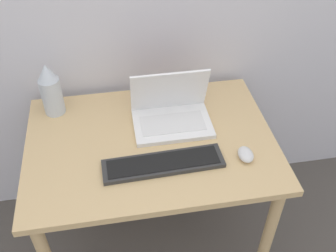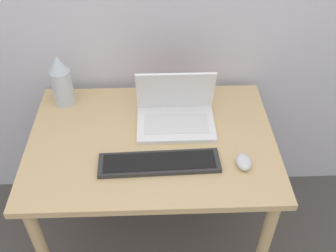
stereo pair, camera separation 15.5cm
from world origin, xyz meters
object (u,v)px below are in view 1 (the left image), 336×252
at_px(laptop, 171,112).
at_px(keyboard, 163,164).
at_px(vase, 51,90).
at_px(mouse, 246,154).

bearing_deg(laptop, keyboard, -106.59).
bearing_deg(vase, keyboard, -43.69).
bearing_deg(laptop, vase, 162.95).
relative_size(keyboard, vase, 1.92).
bearing_deg(laptop, mouse, -47.04).
distance_m(keyboard, mouse, 0.33).
bearing_deg(vase, mouse, -29.33).
height_order(keyboard, vase, vase).
relative_size(mouse, vase, 0.35).
height_order(laptop, vase, vase).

